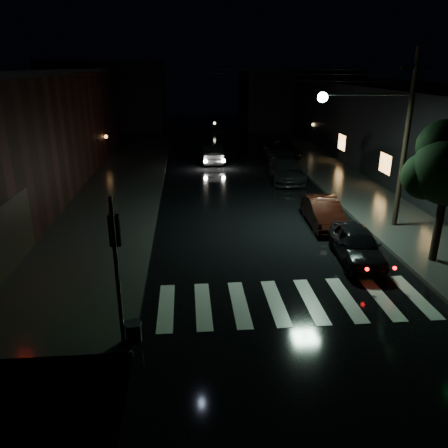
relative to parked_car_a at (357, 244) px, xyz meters
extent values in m
plane|color=black|center=(-6.27, -3.54, -0.68)|extent=(120.00, 120.00, 0.00)
cube|color=#282826|center=(-11.27, 10.46, -0.60)|extent=(6.00, 44.00, 0.15)
cube|color=#282826|center=(3.73, 10.46, -0.60)|extent=(4.00, 44.00, 0.15)
cube|color=black|center=(10.73, 14.46, 2.32)|extent=(10.00, 40.00, 6.00)
cube|color=black|center=(-16.27, 41.46, 3.32)|extent=(14.00, 10.00, 8.00)
cube|color=black|center=(7.73, 41.46, 2.82)|extent=(14.00, 10.00, 7.00)
cube|color=beige|center=(-3.27, -3.04, -0.67)|extent=(9.00, 3.00, 0.01)
cylinder|color=slate|center=(-8.57, -5.04, 1.57)|extent=(0.12, 0.12, 4.20)
cylinder|color=black|center=(-8.27, -5.04, -0.25)|extent=(0.44, 0.44, 0.55)
cylinder|color=slate|center=(-8.27, -5.04, 0.04)|extent=(0.48, 0.48, 0.04)
cube|color=black|center=(-8.57, -4.86, 2.72)|extent=(0.28, 0.16, 0.85)
sphere|color=#0CFF33|center=(-8.57, -4.77, 2.47)|extent=(0.20, 0.20, 0.20)
cylinder|color=black|center=(2.93, -0.54, 0.97)|extent=(0.30, 0.30, 3.00)
sphere|color=black|center=(2.93, -0.54, 3.07)|extent=(2.60, 2.60, 2.60)
sphere|color=black|center=(2.33, -0.14, 2.77)|extent=(1.80, 1.80, 1.80)
sphere|color=black|center=(2.93, -0.04, 3.87)|extent=(2.00, 2.00, 2.00)
cylinder|color=black|center=(3.23, 3.46, 3.47)|extent=(0.24, 0.24, 8.00)
cube|color=black|center=(3.23, 3.46, 6.62)|extent=(1.40, 0.10, 0.10)
cylinder|color=slate|center=(1.23, 3.46, 5.52)|extent=(4.00, 0.08, 0.08)
sphere|color=#BFFFD8|center=(-0.77, 3.46, 5.42)|extent=(0.44, 0.44, 0.44)
imported|color=black|center=(0.00, 0.00, 0.00)|extent=(1.94, 4.11, 1.36)
imported|color=black|center=(-0.10, 4.14, -0.01)|extent=(1.61, 4.15, 1.35)
imported|color=black|center=(0.02, 13.07, 0.08)|extent=(2.48, 5.35, 1.51)
imported|color=black|center=(1.14, 20.84, 0.15)|extent=(2.98, 6.05, 1.65)
imported|color=black|center=(-4.62, 19.26, 0.06)|extent=(1.63, 4.51, 1.48)
camera|label=1|loc=(-6.66, -15.52, 6.71)|focal=35.00mm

